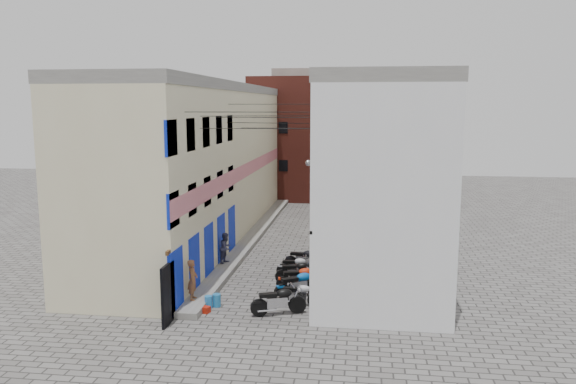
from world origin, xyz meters
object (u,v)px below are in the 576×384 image
at_px(red_crate, 205,310).
at_px(motorcycle_e, 298,271).
at_px(motorcycle_d, 300,277).
at_px(motorcycle_f, 296,265).
at_px(motorcycle_g, 304,258).
at_px(motorcycle_a, 278,299).
at_px(motorcycle_b, 299,293).
at_px(water_jug_far, 217,300).
at_px(water_jug_near, 208,302).
at_px(person_b, 226,248).
at_px(person_a, 193,280).
at_px(motorcycle_c, 299,283).

bearing_deg(red_crate, motorcycle_e, 52.36).
height_order(motorcycle_d, motorcycle_f, motorcycle_d).
relative_size(motorcycle_f, motorcycle_g, 0.92).
bearing_deg(motorcycle_d, red_crate, -62.28).
xyz_separation_m(motorcycle_a, motorcycle_b, (0.65, 1.03, -0.09)).
bearing_deg(red_crate, motorcycle_f, 59.89).
height_order(water_jug_far, red_crate, water_jug_far).
height_order(motorcycle_e, red_crate, motorcycle_e).
height_order(motorcycle_e, water_jug_near, motorcycle_e).
xyz_separation_m(motorcycle_f, red_crate, (-2.88, -4.96, -0.40)).
bearing_deg(person_b, water_jug_far, -153.67).
relative_size(motorcycle_a, motorcycle_e, 1.07).
height_order(motorcycle_b, person_a, person_a).
bearing_deg(motorcycle_g, person_b, -81.37).
bearing_deg(motorcycle_f, motorcycle_a, -5.09).
relative_size(motorcycle_d, water_jug_far, 4.14).
xyz_separation_m(motorcycle_c, red_crate, (-3.33, -2.13, -0.50)).
bearing_deg(motorcycle_d, motorcycle_a, -24.47).
xyz_separation_m(motorcycle_d, person_a, (-3.95, -2.33, 0.45)).
bearing_deg(motorcycle_g, water_jug_far, -22.72).
height_order(motorcycle_f, person_a, person_a).
bearing_deg(motorcycle_f, water_jug_far, -35.46).
xyz_separation_m(motorcycle_c, person_b, (-3.95, 3.75, 0.36)).
relative_size(motorcycle_f, water_jug_far, 3.62).
xyz_separation_m(motorcycle_a, red_crate, (-2.80, -0.14, -0.49)).
relative_size(person_a, red_crate, 4.21).
height_order(motorcycle_c, water_jug_near, motorcycle_c).
distance_m(motorcycle_f, person_a, 5.58).
height_order(motorcycle_c, person_b, person_b).
distance_m(person_b, water_jug_far, 5.32).
bearing_deg(motorcycle_a, motorcycle_e, 156.19).
bearing_deg(red_crate, motorcycle_d, 42.34).
relative_size(motorcycle_b, water_jug_far, 3.63).
xyz_separation_m(person_b, water_jug_far, (0.90, -5.19, -0.74)).
distance_m(motorcycle_a, water_jug_near, 2.85).
distance_m(water_jug_near, water_jug_far, 0.33).
bearing_deg(motorcycle_f, motorcycle_b, 4.36).
xyz_separation_m(motorcycle_c, water_jug_near, (-3.32, -1.61, -0.39)).
bearing_deg(motorcycle_d, motorcycle_g, 168.31).
height_order(motorcycle_b, motorcycle_g, motorcycle_g).
relative_size(motorcycle_d, water_jug_near, 4.41).
distance_m(motorcycle_c, motorcycle_g, 3.99).
height_order(motorcycle_b, red_crate, motorcycle_b).
height_order(motorcycle_a, motorcycle_d, motorcycle_a).
bearing_deg(motorcycle_e, water_jug_far, -50.04).
relative_size(motorcycle_a, red_crate, 5.59).
xyz_separation_m(motorcycle_e, red_crate, (-3.07, -3.98, -0.45)).
xyz_separation_m(person_b, red_crate, (0.62, -5.89, -0.87)).
distance_m(motorcycle_g, person_a, 6.65).
height_order(person_a, water_jug_far, person_a).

